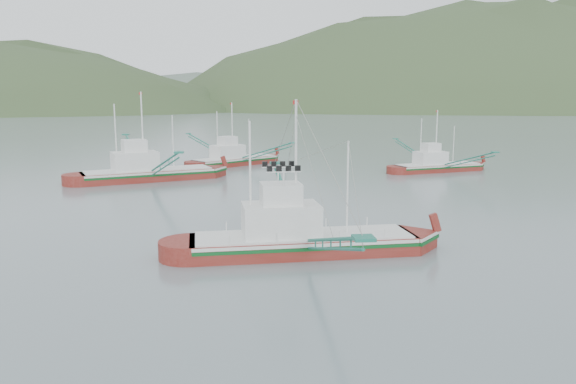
{
  "coord_description": "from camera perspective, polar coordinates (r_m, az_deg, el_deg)",
  "views": [
    {
      "loc": [
        -4.14,
        -36.85,
        10.62
      ],
      "look_at": [
        0.0,
        6.0,
        3.2
      ],
      "focal_mm": 35.0,
      "sensor_mm": 36.0,
      "label": 1
    }
  ],
  "objects": [
    {
      "name": "ridge_distant",
      "position": [
        597.92,
        -2.27,
        8.76
      ],
      "size": [
        960.0,
        400.0,
        240.0
      ],
      "primitive_type": "ellipsoid",
      "color": "slate",
      "rests_on": "ground"
    },
    {
      "name": "ground",
      "position": [
        38.57,
        0.86,
        -6.2
      ],
      "size": [
        1200.0,
        1200.0,
        0.0
      ],
      "primitive_type": "plane",
      "color": "slate",
      "rests_on": "ground"
    },
    {
      "name": "main_boat",
      "position": [
        38.07,
        1.17,
        -3.92
      ],
      "size": [
        15.49,
        27.64,
        11.19
      ],
      "rotation": [
        0.0,
        0.0,
        0.06
      ],
      "color": "maroon",
      "rests_on": "ground"
    },
    {
      "name": "bg_boat_right",
      "position": [
        82.08,
        14.92,
        3.23
      ],
      "size": [
        13.14,
        22.55,
        9.31
      ],
      "rotation": [
        0.0,
        0.0,
        0.26
      ],
      "color": "maroon",
      "rests_on": "ground"
    },
    {
      "name": "headland_right",
      "position": [
        526.94,
        22.31,
        7.91
      ],
      "size": [
        684.0,
        432.0,
        306.0
      ],
      "primitive_type": "ellipsoid",
      "color": "#344A26",
      "rests_on": "ground"
    },
    {
      "name": "bg_boat_left",
      "position": [
        72.96,
        -14.13,
        2.99
      ],
      "size": [
        16.8,
        28.47,
        11.96
      ],
      "rotation": [
        0.0,
        0.0,
        0.36
      ],
      "color": "maroon",
      "rests_on": "ground"
    },
    {
      "name": "bg_boat_far",
      "position": [
        86.92,
        -5.46,
        4.18
      ],
      "size": [
        19.5,
        22.46,
        10.33
      ],
      "rotation": [
        0.0,
        0.0,
        0.66
      ],
      "color": "maroon",
      "rests_on": "ground"
    }
  ]
}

